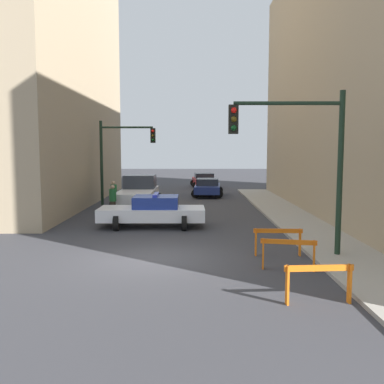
% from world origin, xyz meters
% --- Properties ---
extents(ground_plane, '(120.00, 120.00, 0.00)m').
position_xyz_m(ground_plane, '(0.00, 0.00, 0.00)').
color(ground_plane, '#38383D').
extents(sidewalk_right, '(2.40, 44.00, 0.12)m').
position_xyz_m(sidewalk_right, '(6.20, 0.00, 0.06)').
color(sidewalk_right, '#9E998E').
rests_on(sidewalk_right, ground_plane).
extents(traffic_light_near, '(3.64, 0.35, 5.20)m').
position_xyz_m(traffic_light_near, '(4.73, 0.11, 3.53)').
color(traffic_light_near, black).
rests_on(traffic_light_near, sidewalk_right).
extents(traffic_light_far, '(3.44, 0.35, 5.20)m').
position_xyz_m(traffic_light_far, '(-3.30, 13.05, 3.40)').
color(traffic_light_far, black).
rests_on(traffic_light_far, ground_plane).
extents(police_car, '(4.71, 2.39, 1.52)m').
position_xyz_m(police_car, '(-0.55, 5.52, 0.72)').
color(police_car, white).
rests_on(police_car, ground_plane).
extents(white_truck, '(2.69, 5.43, 1.90)m').
position_xyz_m(white_truck, '(-1.98, 11.77, 0.91)').
color(white_truck, silver).
rests_on(white_truck, ground_plane).
extents(parked_car_near, '(2.46, 4.41, 1.31)m').
position_xyz_m(parked_car_near, '(2.36, 17.96, 0.67)').
color(parked_car_near, navy).
rests_on(parked_car_near, ground_plane).
extents(parked_car_mid, '(2.48, 4.42, 1.31)m').
position_xyz_m(parked_car_mid, '(2.27, 24.82, 0.67)').
color(parked_car_mid, maroon).
rests_on(parked_car_mid, ground_plane).
extents(pedestrian_crossing, '(0.45, 0.45, 1.66)m').
position_xyz_m(pedestrian_crossing, '(-2.86, 8.32, 0.86)').
color(pedestrian_crossing, '#382D23').
rests_on(pedestrian_crossing, ground_plane).
extents(pedestrian_corner, '(0.41, 0.41, 1.66)m').
position_xyz_m(pedestrian_corner, '(-3.29, 10.97, 0.86)').
color(pedestrian_corner, black).
rests_on(pedestrian_corner, ground_plane).
extents(barrier_front, '(1.60, 0.26, 0.90)m').
position_xyz_m(barrier_front, '(4.07, -4.01, 0.62)').
color(barrier_front, orange).
rests_on(barrier_front, ground_plane).
extents(barrier_mid, '(1.58, 0.43, 0.90)m').
position_xyz_m(barrier_mid, '(3.99, -1.31, 0.62)').
color(barrier_mid, orange).
rests_on(barrier_mid, ground_plane).
extents(barrier_back, '(1.60, 0.21, 0.90)m').
position_xyz_m(barrier_back, '(4.02, 0.36, 0.62)').
color(barrier_back, orange).
rests_on(barrier_back, ground_plane).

